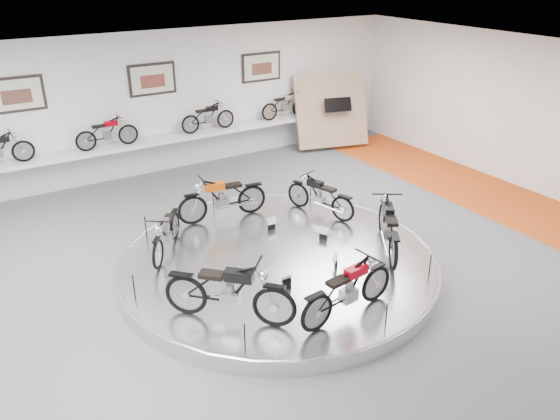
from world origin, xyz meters
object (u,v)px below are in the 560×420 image
bike_a (320,196)px  bike_f (388,227)px  bike_e (348,289)px  bike_c (166,233)px  bike_d (229,291)px  display_platform (278,263)px  bike_b (222,197)px  shelf (161,140)px

bike_a → bike_f: bike_f is taller
bike_e → bike_f: (2.09, 1.34, 0.03)m
bike_c → bike_d: bearing=37.9°
display_platform → bike_a: 2.30m
display_platform → bike_b: bearing=94.2°
shelf → bike_f: size_ratio=5.99×
bike_d → bike_b: bearing=110.3°
shelf → bike_c: size_ratio=7.17×
bike_a → shelf: bearing=0.9°
bike_c → bike_b: bearing=153.3°
bike_a → bike_b: bike_b is taller
bike_c → bike_a: bearing=124.7°
display_platform → bike_b: bike_b is taller
bike_d → shelf: bearing=122.1°
display_platform → bike_a: bike_a is taller
bike_a → bike_e: (-1.93, -3.48, 0.04)m
bike_c → bike_e: 4.04m
display_platform → shelf: shelf is taller
bike_b → bike_c: 1.87m
display_platform → bike_c: bearing=144.0°
bike_b → bike_e: bearing=98.1°
shelf → bike_d: bike_d is taller
bike_b → bike_a: bearing=161.2°
display_platform → bike_a: size_ratio=4.03×
bike_b → bike_c: (-1.68, -0.83, -0.08)m
bike_f → display_platform: bearing=98.3°
display_platform → bike_f: 2.35m
display_platform → bike_c: (-1.84, 1.34, 0.60)m
shelf → bike_a: (1.87, -5.21, -0.23)m
bike_c → shelf: bearing=-162.9°
bike_a → bike_f: (0.15, -2.14, 0.07)m
bike_e → bike_f: 2.48m
display_platform → bike_f: size_ratio=3.49×
display_platform → bike_d: bike_d is taller
bike_a → bike_e: 3.98m
bike_d → bike_a: bearing=80.1°
display_platform → bike_b: (-0.16, 2.16, 0.68)m
shelf → bike_c: (-1.84, -5.06, -0.25)m
bike_a → bike_b: size_ratio=0.89×
bike_f → bike_d: bearing=129.9°
display_platform → bike_a: bearing=32.4°
shelf → bike_e: bike_e is taller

